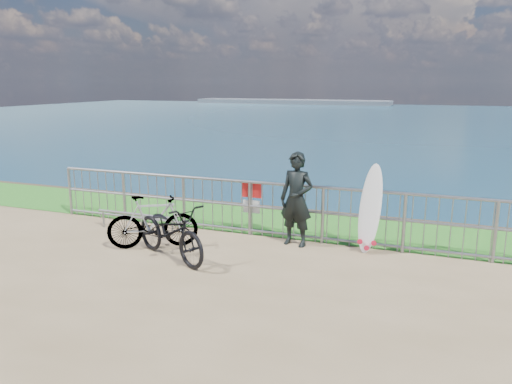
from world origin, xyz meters
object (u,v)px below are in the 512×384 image
at_px(surfboard, 370,212).
at_px(bicycle_near, 170,231).
at_px(surfer, 296,199).
at_px(bicycle_far, 153,222).

height_order(surfboard, bicycle_near, surfboard).
bearing_deg(surfer, surfboard, 14.37).
bearing_deg(bicycle_near, surfboard, -36.31).
bearing_deg(bicycle_far, surfer, -95.95).
xyz_separation_m(bicycle_near, bicycle_far, (-0.62, 0.41, -0.01)).
bearing_deg(surfboard, bicycle_far, -162.24).
height_order(surfer, surfboard, surfer).
height_order(bicycle_near, bicycle_far, bicycle_near).
relative_size(bicycle_near, bicycle_far, 1.16).
distance_m(bicycle_near, bicycle_far, 0.74).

